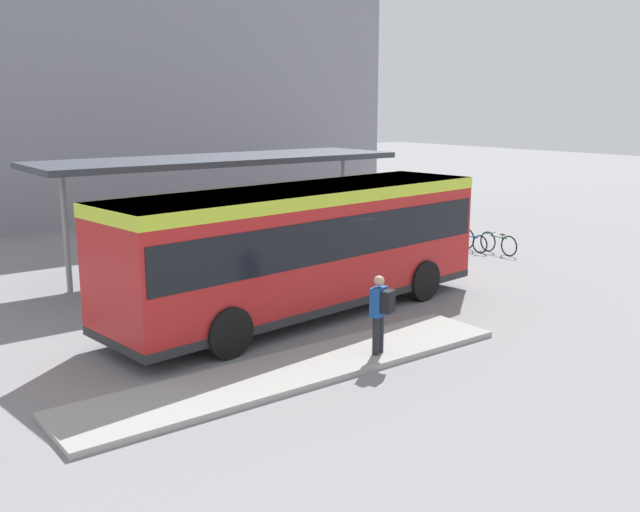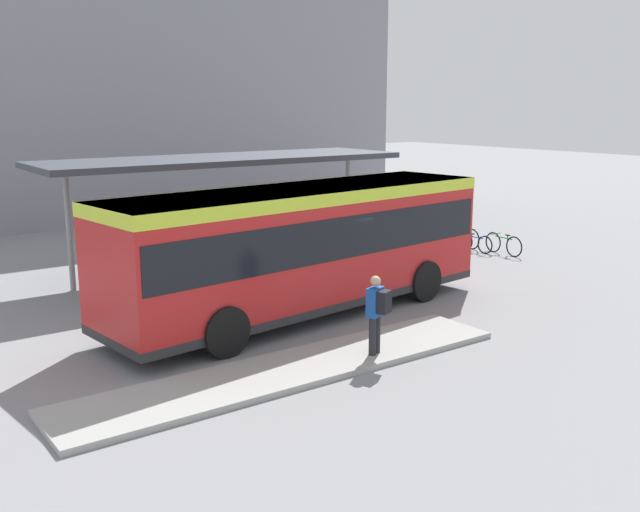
% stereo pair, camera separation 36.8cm
% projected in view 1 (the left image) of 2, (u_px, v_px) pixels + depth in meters
% --- Properties ---
extents(ground_plane, '(120.00, 120.00, 0.00)m').
position_uv_depth(ground_plane, '(304.00, 314.00, 17.85)').
color(ground_plane, gray).
extents(curb_island, '(9.53, 1.80, 0.12)m').
position_uv_depth(curb_island, '(297.00, 369.00, 14.01)').
color(curb_island, '#9E9E99').
rests_on(curb_island, ground_plane).
extents(city_bus, '(10.61, 3.74, 3.18)m').
position_uv_depth(city_bus, '(303.00, 242.00, 17.47)').
color(city_bus, red).
rests_on(city_bus, ground_plane).
extents(pedestrian_waiting, '(0.48, 0.51, 1.65)m').
position_uv_depth(pedestrian_waiting, '(380.00, 309.00, 14.50)').
color(pedestrian_waiting, '#232328').
rests_on(pedestrian_waiting, curb_island).
extents(bicycle_green, '(0.48, 1.71, 0.74)m').
position_uv_depth(bicycle_green, '(498.00, 243.00, 25.03)').
color(bicycle_green, black).
rests_on(bicycle_green, ground_plane).
extents(bicycle_blue, '(0.48, 1.53, 0.66)m').
position_uv_depth(bicycle_blue, '(470.00, 242.00, 25.47)').
color(bicycle_blue, black).
rests_on(bicycle_blue, ground_plane).
extents(bicycle_yellow, '(0.48, 1.78, 0.77)m').
position_uv_depth(bicycle_yellow, '(457.00, 236.00, 26.34)').
color(bicycle_yellow, black).
rests_on(bicycle_yellow, ground_plane).
extents(bicycle_white, '(0.48, 1.57, 0.68)m').
position_uv_depth(bicycle_white, '(437.00, 234.00, 26.99)').
color(bicycle_white, black).
rests_on(bicycle_white, ground_plane).
extents(station_shelter, '(11.57, 3.44, 3.56)m').
position_uv_depth(station_shelter, '(221.00, 161.00, 22.17)').
color(station_shelter, '#383D47').
rests_on(station_shelter, ground_plane).
extents(potted_planter_near_shelter, '(0.85, 0.85, 1.21)m').
position_uv_depth(potted_planter_near_shelter, '(231.00, 267.00, 20.31)').
color(potted_planter_near_shelter, slate).
rests_on(potted_planter_near_shelter, ground_plane).
extents(potted_planter_far_side, '(0.71, 0.71, 1.11)m').
position_uv_depth(potted_planter_far_side, '(139.00, 283.00, 18.64)').
color(potted_planter_far_side, slate).
rests_on(potted_planter_far_side, ground_plane).
extents(station_building, '(25.31, 11.04, 13.23)m').
position_uv_depth(station_building, '(116.00, 75.00, 35.67)').
color(station_building, gray).
rests_on(station_building, ground_plane).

